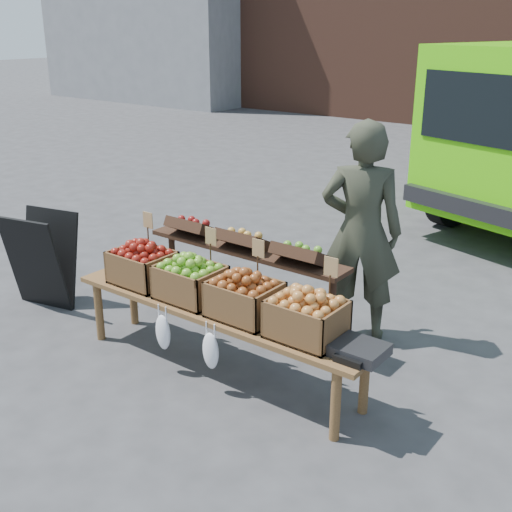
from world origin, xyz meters
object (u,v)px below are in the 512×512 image
Objects in this scene: crate_russet_pears at (190,283)px; crate_green_apples at (306,319)px; display_bench at (218,340)px; weighing_scale at (360,350)px; vendor at (361,232)px; crate_golden_apples at (142,267)px; back_table at (245,277)px; crate_red_apples at (245,300)px; chalkboard_sign at (42,260)px.

crate_russet_pears is 1.10m from crate_green_apples.
display_bench is 7.94× the size of weighing_scale.
crate_russet_pears is (-0.28, 0.00, 0.42)m from display_bench.
display_bench is at bearing 42.64° from vendor.
weighing_scale is (2.08, 0.00, -0.10)m from crate_golden_apples.
crate_golden_apples reaches higher than weighing_scale.
back_table is 0.92m from crate_golden_apples.
crate_golden_apples is 1.00× the size of crate_green_apples.
display_bench is 0.93m from crate_green_apples.
crate_russet_pears is 1.00× the size of crate_red_apples.
chalkboard_sign is 0.46× the size of back_table.
chalkboard_sign is at bearing 1.35° from vendor.
vendor reaches higher than weighing_scale.
vendor is 2.02× the size of chalkboard_sign.
back_table is at bearing 128.16° from crate_red_apples.
vendor reaches higher than crate_russet_pears.
chalkboard_sign is at bearing -179.20° from crate_green_apples.
vendor is at bearing 119.06° from weighing_scale.
crate_russet_pears reaches higher than display_bench.
chalkboard_sign is 1.91× the size of crate_russet_pears.
weighing_scale is at bearing -25.05° from back_table.
crate_red_apples is at bearing 0.00° from crate_golden_apples.
crate_green_apples is at bearing 78.29° from vendor.
weighing_scale is at bearing -11.97° from chalkboard_sign.
crate_green_apples is (0.28, -1.27, -0.25)m from vendor.
back_table reaches higher than weighing_scale.
vendor reaches higher than crate_green_apples.
chalkboard_sign is 2.81× the size of weighing_scale.
display_bench is (-0.54, -1.27, -0.68)m from vendor.
chalkboard_sign reaches higher than crate_russet_pears.
chalkboard_sign is at bearing -179.02° from crate_red_apples.
vendor is 0.71× the size of display_bench.
chalkboard_sign is 1.91× the size of crate_green_apples.
crate_red_apples is 1.00× the size of crate_green_apples.
crate_red_apples is at bearing 0.00° from crate_russet_pears.
back_table is at bearing 53.43° from crate_golden_apples.
weighing_scale is (0.97, 0.00, -0.10)m from crate_red_apples.
chalkboard_sign is at bearing -178.24° from crate_golden_apples.
crate_red_apples is (-0.27, -1.27, -0.25)m from vendor.
crate_red_apples is 1.47× the size of weighing_scale.
chalkboard_sign is 1.94m from crate_russet_pears.
chalkboard_sign is 2.21m from display_bench.
back_table is at bearing 154.95° from weighing_scale.
display_bench is 5.40× the size of crate_red_apples.
crate_green_apples is at bearing 180.00° from weighing_scale.
crate_red_apples is (2.48, 0.04, 0.23)m from chalkboard_sign.
back_table is (-0.83, -0.55, -0.44)m from vendor.
crate_red_apples is (0.55, 0.00, 0.00)m from crate_russet_pears.
crate_green_apples is at bearing 0.00° from crate_russet_pears.
chalkboard_sign is at bearing -179.30° from weighing_scale.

